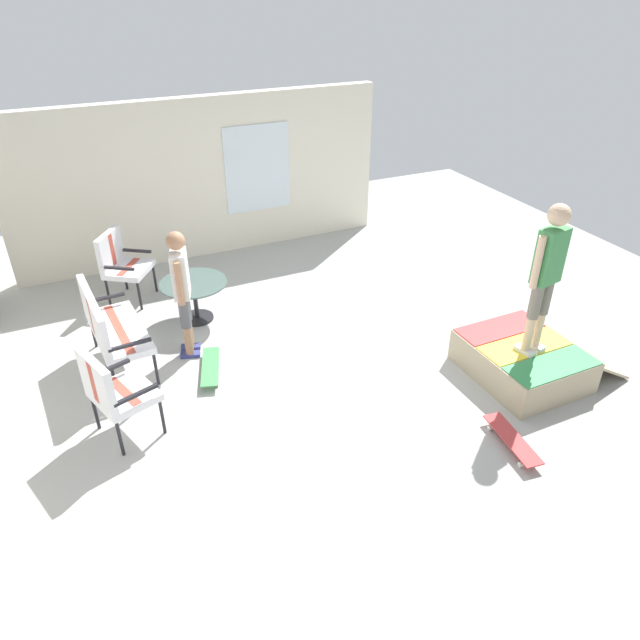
# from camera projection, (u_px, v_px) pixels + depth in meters

# --- Properties ---
(ground_plane) EXTENTS (12.00, 12.00, 0.10)m
(ground_plane) POSITION_uv_depth(u_px,v_px,m) (333.00, 365.00, 7.30)
(ground_plane) COLOR #A8A8A3
(house_facade) EXTENTS (0.23, 6.00, 2.52)m
(house_facade) POSITION_uv_depth(u_px,v_px,m) (203.00, 179.00, 9.40)
(house_facade) COLOR silver
(house_facade) RESTS_ON ground_plane
(skate_ramp) EXTENTS (1.33, 1.68, 0.42)m
(skate_ramp) POSITION_uv_depth(u_px,v_px,m) (524.00, 360.00, 6.95)
(skate_ramp) COLOR tan
(skate_ramp) RESTS_ON ground_plane
(patio_bench) EXTENTS (1.29, 0.65, 1.02)m
(patio_bench) POSITION_uv_depth(u_px,v_px,m) (108.00, 324.00, 6.85)
(patio_bench) COLOR black
(patio_bench) RESTS_ON ground_plane
(patio_chair_near_house) EXTENTS (0.82, 0.80, 1.02)m
(patio_chair_near_house) POSITION_uv_depth(u_px,v_px,m) (120.00, 260.00, 8.33)
(patio_chair_near_house) COLOR black
(patio_chair_near_house) RESTS_ON ground_plane
(patio_chair_by_wall) EXTENTS (0.76, 0.72, 1.02)m
(patio_chair_by_wall) POSITION_uv_depth(u_px,v_px,m) (112.00, 389.00, 5.82)
(patio_chair_by_wall) COLOR black
(patio_chair_by_wall) RESTS_ON ground_plane
(patio_table) EXTENTS (0.90, 0.90, 0.57)m
(patio_table) POSITION_uv_depth(u_px,v_px,m) (194.00, 293.00, 7.94)
(patio_table) COLOR black
(patio_table) RESTS_ON ground_plane
(person_watching) EXTENTS (0.46, 0.31, 1.64)m
(person_watching) POSITION_uv_depth(u_px,v_px,m) (182.00, 286.00, 6.95)
(person_watching) COLOR navy
(person_watching) RESTS_ON ground_plane
(person_skater) EXTENTS (0.29, 0.47, 1.75)m
(person_skater) POSITION_uv_depth(u_px,v_px,m) (547.00, 269.00, 6.22)
(person_skater) COLOR silver
(person_skater) RESTS_ON skate_ramp
(skateboard_by_bench) EXTENTS (0.82, 0.43, 0.10)m
(skateboard_by_bench) POSITION_uv_depth(u_px,v_px,m) (210.00, 367.00, 7.03)
(skateboard_by_bench) COLOR #3F8C4C
(skateboard_by_bench) RESTS_ON ground_plane
(skateboard_spare) EXTENTS (0.82, 0.30, 0.10)m
(skateboard_spare) POSITION_uv_depth(u_px,v_px,m) (512.00, 439.00, 5.96)
(skateboard_spare) COLOR #B23838
(skateboard_spare) RESTS_ON ground_plane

